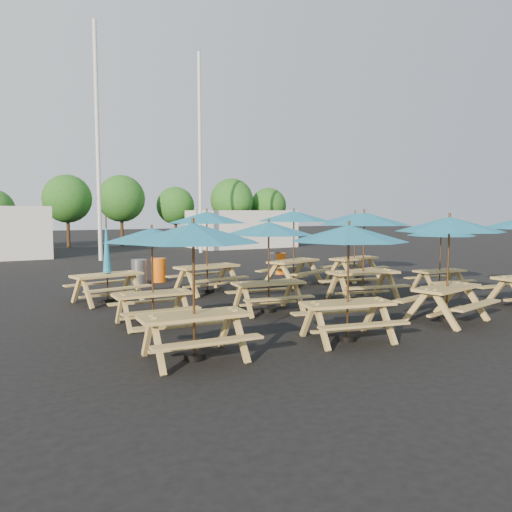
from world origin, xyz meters
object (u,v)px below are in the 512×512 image
picnic_unit_2 (107,267)px  picnic_unit_5 (207,221)px  waste_bin_2 (279,264)px  waste_bin_0 (139,272)px  picnic_unit_10 (441,234)px  waste_bin_3 (275,263)px  picnic_unit_8 (294,220)px  picnic_unit_1 (152,240)px  picnic_unit_3 (349,239)px  picnic_unit_0 (193,239)px  picnic_unit_4 (269,233)px  picnic_unit_11 (355,221)px  picnic_unit_7 (364,223)px  waste_bin_1 (159,270)px  picnic_unit_6 (449,229)px

picnic_unit_2 → picnic_unit_5: 3.33m
picnic_unit_2 → waste_bin_2: 8.12m
waste_bin_0 → picnic_unit_10: bearing=-40.5°
picnic_unit_10 → waste_bin_2: size_ratio=2.73×
waste_bin_3 → picnic_unit_8: bearing=-110.9°
picnic_unit_1 → picnic_unit_8: (6.13, 3.45, 0.34)m
picnic_unit_2 → picnic_unit_3: picnic_unit_2 is taller
picnic_unit_0 → picnic_unit_3: (3.07, -0.34, -0.06)m
picnic_unit_0 → waste_bin_3: size_ratio=2.90×
picnic_unit_0 → waste_bin_0: bearing=82.4°
picnic_unit_0 → picnic_unit_10: 9.85m
picnic_unit_1 → picnic_unit_10: (9.21, -0.09, -0.08)m
picnic_unit_5 → picnic_unit_4: bearing=-97.4°
picnic_unit_10 → picnic_unit_11: (-0.43, 3.48, 0.36)m
picnic_unit_3 → waste_bin_2: bearing=76.8°
picnic_unit_7 → picnic_unit_11: picnic_unit_7 is taller
waste_bin_2 → picnic_unit_10: bearing=-73.7°
waste_bin_0 → waste_bin_1: size_ratio=1.00×
picnic_unit_6 → picnic_unit_10: (3.29, 2.93, -0.30)m
picnic_unit_7 → waste_bin_1: picnic_unit_7 is taller
picnic_unit_2 → picnic_unit_3: size_ratio=0.89×
picnic_unit_10 → waste_bin_3: size_ratio=2.73×
picnic_unit_10 → waste_bin_0: (-7.58, 6.46, -1.39)m
picnic_unit_2 → picnic_unit_7: (6.29, -3.34, 1.21)m
picnic_unit_4 → waste_bin_0: bearing=109.2°
picnic_unit_3 → picnic_unit_5: bearing=101.9°
picnic_unit_7 → waste_bin_2: 6.64m
picnic_unit_6 → waste_bin_0: (-4.29, 9.39, -1.68)m
picnic_unit_11 → waste_bin_3: (-1.54, 2.98, -1.74)m
picnic_unit_1 → picnic_unit_3: bearing=-47.0°
picnic_unit_7 → waste_bin_3: size_ratio=3.46×
picnic_unit_2 → waste_bin_3: (7.43, 3.06, -0.56)m
picnic_unit_8 → picnic_unit_0: bearing=-154.1°
picnic_unit_5 → picnic_unit_10: (6.31, -3.55, -0.41)m
picnic_unit_5 → waste_bin_1: size_ratio=3.37×
picnic_unit_1 → picnic_unit_8: picnic_unit_8 is taller
picnic_unit_6 → picnic_unit_11: bearing=53.7°
waste_bin_1 → picnic_unit_10: bearing=-44.0°
picnic_unit_7 → waste_bin_1: size_ratio=3.46×
picnic_unit_1 → picnic_unit_8: 7.04m
picnic_unit_1 → picnic_unit_11: picnic_unit_11 is taller
picnic_unit_3 → picnic_unit_11: size_ratio=0.94×
picnic_unit_7 → waste_bin_1: (-3.72, 6.54, -1.77)m
picnic_unit_2 → waste_bin_3: 8.06m
picnic_unit_4 → waste_bin_1: size_ratio=2.97×
picnic_unit_10 → picnic_unit_0: bearing=-155.7°
picnic_unit_7 → waste_bin_3: 6.73m
picnic_unit_1 → waste_bin_1: (2.39, 6.51, -1.47)m
picnic_unit_4 → picnic_unit_5: size_ratio=0.88×
picnic_unit_3 → picnic_unit_11: bearing=60.3°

